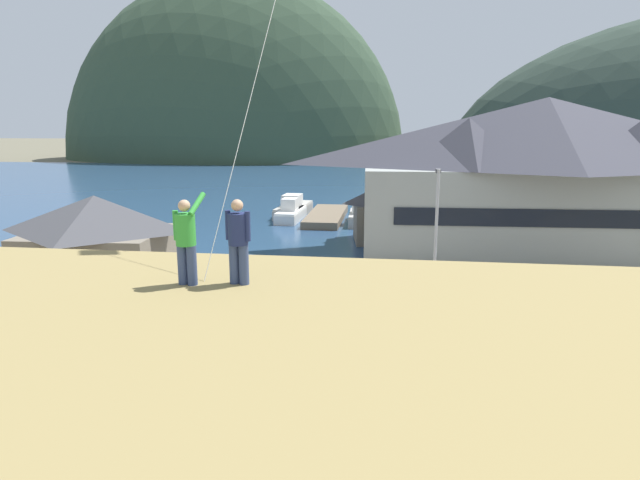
{
  "coord_description": "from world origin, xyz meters",
  "views": [
    {
      "loc": [
        3.59,
        -17.88,
        8.95
      ],
      "look_at": [
        0.03,
        9.0,
        3.16
      ],
      "focal_mm": 30.66,
      "sensor_mm": 36.0,
      "label": 1
    }
  ],
  "objects": [
    {
      "name": "parking_light_pole",
      "position": [
        5.93,
        10.56,
        3.92
      ],
      "size": [
        0.24,
        0.78,
        6.57
      ],
      "color": "#ADADB2",
      "rests_on": "parking_lot_pad"
    },
    {
      "name": "parked_car_front_row_end",
      "position": [
        -2.54,
        5.89,
        1.06
      ],
      "size": [
        4.31,
        2.28,
        1.82
      ],
      "color": "#B28923",
      "rests_on": "parking_lot_pad"
    },
    {
      "name": "moored_boat_wharfside",
      "position": [
        -5.79,
        31.98,
        0.72
      ],
      "size": [
        2.09,
        6.04,
        2.16
      ],
      "color": "silver",
      "rests_on": "ground"
    },
    {
      "name": "moored_boat_inner_slip",
      "position": [
        -6.04,
        34.87,
        0.72
      ],
      "size": [
        2.83,
        7.52,
        2.16
      ],
      "color": "#A8A399",
      "rests_on": "ground"
    },
    {
      "name": "ground_plane",
      "position": [
        0.0,
        0.0,
        0.0
      ],
      "size": [
        600.0,
        600.0,
        0.0
      ],
      "primitive_type": "plane",
      "color": "#66604C"
    },
    {
      "name": "parked_car_back_row_left",
      "position": [
        6.98,
        -0.05,
        1.06
      ],
      "size": [
        4.34,
        2.34,
        1.82
      ],
      "color": "black",
      "rests_on": "parking_lot_pad"
    },
    {
      "name": "storage_shed_waterside",
      "position": [
        2.82,
        23.78,
        2.29
      ],
      "size": [
        4.9,
        5.21,
        4.42
      ],
      "color": "#756B5B",
      "rests_on": "ground"
    },
    {
      "name": "storage_shed_near_lot",
      "position": [
        -11.57,
        8.16,
        2.78
      ],
      "size": [
        7.64,
        6.29,
        5.34
      ],
      "color": "#756B5B",
      "rests_on": "ground"
    },
    {
      "name": "parked_car_front_row_silver",
      "position": [
        -6.68,
        -0.05,
        1.06
      ],
      "size": [
        4.3,
        2.26,
        1.82
      ],
      "color": "slate",
      "rests_on": "parking_lot_pad"
    },
    {
      "name": "person_kite_flyer",
      "position": [
        -0.48,
        -7.63,
        6.69
      ],
      "size": [
        0.6,
        0.62,
        1.86
      ],
      "color": "#384770",
      "rests_on": "grassy_hill_foreground"
    },
    {
      "name": "far_hill_west_ridge",
      "position": [
        -37.98,
        121.43,
        0.0
      ],
      "size": [
        88.29,
        47.59,
        90.43
      ],
      "primitive_type": "ellipsoid",
      "color": "#334733",
      "rests_on": "ground"
    },
    {
      "name": "parked_car_mid_row_center",
      "position": [
        11.02,
        6.38,
        1.06
      ],
      "size": [
        4.32,
        2.3,
        1.82
      ],
      "color": "silver",
      "rests_on": "parking_lot_pad"
    },
    {
      "name": "parked_car_corner_spot",
      "position": [
        -0.55,
        -0.33,
        1.06
      ],
      "size": [
        4.25,
        2.16,
        1.82
      ],
      "color": "black",
      "rests_on": "parking_lot_pad"
    },
    {
      "name": "person_companion",
      "position": [
        0.55,
        -7.45,
        6.67
      ],
      "size": [
        0.54,
        0.4,
        1.74
      ],
      "color": "#384770",
      "rests_on": "grassy_hill_foreground"
    },
    {
      "name": "parked_car_lone_by_shed",
      "position": [
        4.92,
        5.82,
        1.06
      ],
      "size": [
        4.24,
        2.12,
        1.82
      ],
      "color": "silver",
      "rests_on": "parking_lot_pad"
    },
    {
      "name": "wharf_dock",
      "position": [
        -2.5,
        32.82,
        0.35
      ],
      "size": [
        3.2,
        10.84,
        0.7
      ],
      "color": "#70604C",
      "rests_on": "ground"
    },
    {
      "name": "harbor_lodge",
      "position": [
        13.83,
        21.18,
        5.69
      ],
      "size": [
        26.11,
        12.28,
        10.68
      ],
      "color": "#999E99",
      "rests_on": "ground"
    },
    {
      "name": "parking_lot_pad",
      "position": [
        0.0,
        5.0,
        0.05
      ],
      "size": [
        40.0,
        20.0,
        0.1
      ],
      "primitive_type": "cube",
      "color": "gray",
      "rests_on": "ground"
    },
    {
      "name": "bay_water",
      "position": [
        0.0,
        60.0,
        0.01
      ],
      "size": [
        360.0,
        84.0,
        0.03
      ],
      "primitive_type": "cube",
      "color": "navy",
      "rests_on": "ground"
    },
    {
      "name": "moored_boat_outer_mooring",
      "position": [
        0.73,
        31.08,
        0.72
      ],
      "size": [
        2.06,
        5.82,
        2.16
      ],
      "color": "#A8A399",
      "rests_on": "ground"
    }
  ]
}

